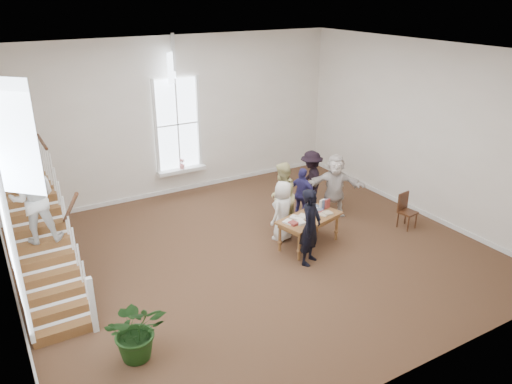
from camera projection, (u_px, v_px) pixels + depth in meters
ground at (256, 254)px, 11.46m from camera, size 10.00×10.00×0.00m
room_shell at (182, 179)px, 14.82m from camera, size 10.49×10.00×10.00m
staircase at (38, 219)px, 9.42m from camera, size 1.10×4.10×2.92m
library_table at (309, 220)px, 11.61m from camera, size 1.72×1.15×0.80m
police_officer at (311, 227)px, 10.80m from camera, size 0.76×0.69×1.75m
elderly_woman at (283, 211)px, 11.89m from camera, size 0.86×0.74×1.48m
person_yellow at (282, 196)px, 12.38m from camera, size 1.07×1.03×1.74m
woman_cluster_a at (302, 194)px, 12.92m from camera, size 0.66×0.90×1.42m
woman_cluster_b at (311, 180)px, 13.52m from camera, size 0.95×1.22×1.66m
woman_cluster_c at (335, 185)px, 13.13m from camera, size 1.57×1.31×1.69m
floor_plant at (137, 330)px, 8.08m from camera, size 1.14×1.04×1.08m
side_chair at (406, 209)px, 12.59m from camera, size 0.44×0.44×0.91m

